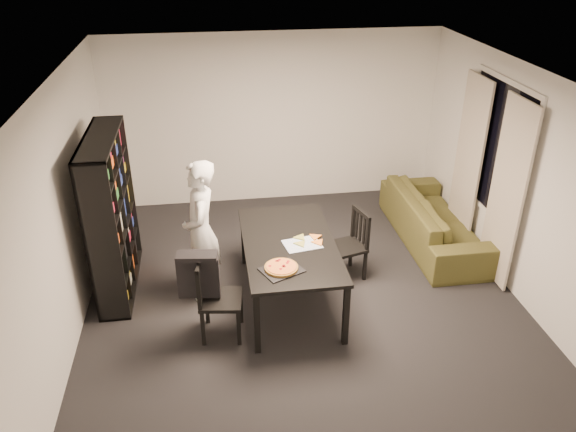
{
  "coord_description": "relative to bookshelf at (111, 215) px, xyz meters",
  "views": [
    {
      "loc": [
        -0.97,
        -5.37,
        3.96
      ],
      "look_at": [
        -0.17,
        0.09,
        1.05
      ],
      "focal_mm": 35.0,
      "sensor_mm": 36.0,
      "label": 1
    }
  ],
  "objects": [
    {
      "name": "room",
      "position": [
        2.16,
        -0.6,
        0.35
      ],
      "size": [
        5.01,
        5.51,
        2.61
      ],
      "color": "black",
      "rests_on": "ground"
    },
    {
      "name": "window_pane",
      "position": [
        4.64,
        -0.0,
        0.55
      ],
      "size": [
        0.02,
        1.4,
        1.6
      ],
      "primitive_type": "cube",
      "color": "black",
      "rests_on": "room"
    },
    {
      "name": "window_frame",
      "position": [
        4.64,
        -0.0,
        0.55
      ],
      "size": [
        0.03,
        1.52,
        1.72
      ],
      "primitive_type": "cube",
      "color": "white",
      "rests_on": "room"
    },
    {
      "name": "curtain_left",
      "position": [
        4.56,
        -0.52,
        0.2
      ],
      "size": [
        0.03,
        0.7,
        2.25
      ],
      "primitive_type": "cube",
      "color": "beige",
      "rests_on": "room"
    },
    {
      "name": "curtain_right",
      "position": [
        4.56,
        0.52,
        0.2
      ],
      "size": [
        0.03,
        0.7,
        2.25
      ],
      "primitive_type": "cube",
      "color": "beige",
      "rests_on": "room"
    },
    {
      "name": "bookshelf",
      "position": [
        0.0,
        0.0,
        0.0
      ],
      "size": [
        0.35,
        1.5,
        1.9
      ],
      "primitive_type": "cube",
      "color": "black",
      "rests_on": "room"
    },
    {
      "name": "dining_table",
      "position": [
        1.99,
        -0.61,
        -0.25
      ],
      "size": [
        1.02,
        1.84,
        0.77
      ],
      "color": "black",
      "rests_on": "room"
    },
    {
      "name": "chair_left",
      "position": [
        1.1,
        -1.11,
        -0.42
      ],
      "size": [
        0.49,
        0.49,
        0.93
      ],
      "rotation": [
        0.0,
        0.0,
        1.44
      ],
      "color": "black",
      "rests_on": "room"
    },
    {
      "name": "chair_right",
      "position": [
        2.83,
        -0.21,
        -0.45
      ],
      "size": [
        0.5,
        0.5,
        0.88
      ],
      "rotation": [
        0.0,
        0.0,
        -1.3
      ],
      "color": "black",
      "rests_on": "room"
    },
    {
      "name": "draped_jacket",
      "position": [
        0.97,
        -1.09,
        -0.18
      ],
      "size": [
        0.44,
        0.23,
        0.52
      ],
      "rotation": [
        0.0,
        0.0,
        1.44
      ],
      "color": "black",
      "rests_on": "chair_left"
    },
    {
      "name": "person",
      "position": [
        1.02,
        -0.35,
        -0.1
      ],
      "size": [
        0.41,
        0.62,
        1.69
      ],
      "primitive_type": "imported",
      "rotation": [
        0.0,
        0.0,
        -1.58
      ],
      "color": "silver",
      "rests_on": "room"
    },
    {
      "name": "baking_tray",
      "position": [
        1.82,
        -1.16,
        -0.18
      ],
      "size": [
        0.5,
        0.46,
        0.01
      ],
      "primitive_type": "cube",
      "rotation": [
        0.0,
        0.0,
        0.43
      ],
      "color": "black",
      "rests_on": "dining_table"
    },
    {
      "name": "pepperoni_pizza",
      "position": [
        1.82,
        -1.14,
        -0.16
      ],
      "size": [
        0.35,
        0.35,
        0.03
      ],
      "rotation": [
        0.0,
        0.0,
        -0.26
      ],
      "color": "olive",
      "rests_on": "dining_table"
    },
    {
      "name": "kitchen_towel",
      "position": [
        2.12,
        -0.67,
        -0.18
      ],
      "size": [
        0.45,
        0.36,
        0.01
      ],
      "primitive_type": "cube",
      "rotation": [
        0.0,
        0.0,
        0.17
      ],
      "color": "silver",
      "rests_on": "dining_table"
    },
    {
      "name": "pizza_slices",
      "position": [
        2.2,
        -0.61,
        -0.17
      ],
      "size": [
        0.4,
        0.35,
        0.01
      ],
      "primitive_type": null,
      "rotation": [
        0.0,
        0.0,
        -0.12
      ],
      "color": "#E39946",
      "rests_on": "dining_table"
    },
    {
      "name": "sofa",
      "position": [
        4.17,
        0.46,
        -0.62
      ],
      "size": [
        0.88,
        2.24,
        0.66
      ],
      "primitive_type": "imported",
      "rotation": [
        0.0,
        0.0,
        1.57
      ],
      "color": "#40411A",
      "rests_on": "room"
    }
  ]
}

